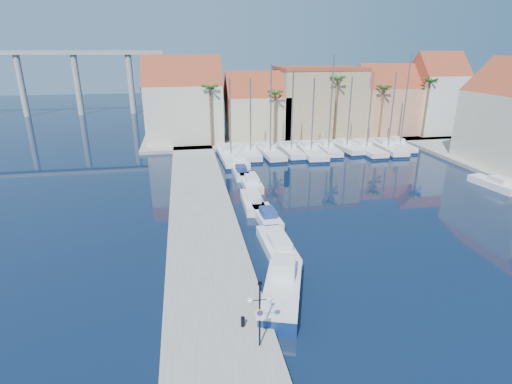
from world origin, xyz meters
TOP-DOWN VIEW (x-y plane):
  - ground at (0.00, 0.00)m, footprint 260.00×260.00m
  - quay_west at (-9.00, 13.50)m, footprint 6.00×77.00m
  - shore_north at (10.00, 48.00)m, footprint 54.00×16.00m
  - lamp_post at (-7.00, -3.21)m, footprint 1.28×0.36m
  - bollard at (-7.62, -1.56)m, footprint 0.23×0.23m
  - fishing_boat at (-4.75, 1.09)m, footprint 4.13×6.85m
  - motorboat_west_0 at (-3.58, 7.34)m, footprint 2.20×6.40m
  - motorboat_west_1 at (-3.25, 13.12)m, footprint 2.06×5.53m
  - motorboat_west_2 at (-3.86, 17.04)m, footprint 2.09×5.96m
  - motorboat_west_3 at (-3.01, 23.13)m, footprint 2.01×6.16m
  - motorboat_west_4 at (-3.62, 27.29)m, footprint 1.74×5.28m
  - motorboat_west_5 at (-3.09, 32.47)m, footprint 2.27×6.35m
  - motorboat_west_6 at (-3.09, 38.50)m, footprint 2.54×7.53m
  - motorboat_east_1 at (24.01, 17.69)m, footprint 2.67×5.97m
  - sailboat_0 at (-3.93, 35.31)m, footprint 3.43×11.57m
  - sailboat_1 at (-0.85, 36.57)m, footprint 2.72×9.06m
  - sailboat_2 at (1.94, 36.39)m, footprint 3.26×9.92m
  - sailboat_3 at (5.15, 36.47)m, footprint 2.41×8.69m
  - sailboat_4 at (8.10, 36.03)m, footprint 3.56×11.07m
  - sailboat_5 at (11.02, 36.69)m, footprint 2.87×8.89m
  - sailboat_6 at (14.08, 37.10)m, footprint 2.83×8.30m
  - sailboat_7 at (16.70, 35.96)m, footprint 2.97×10.21m
  - sailboat_8 at (20.29, 36.00)m, footprint 3.03×10.04m
  - sailboat_9 at (22.87, 36.95)m, footprint 2.60×8.38m
  - building_0 at (-10.00, 47.00)m, footprint 12.30×9.00m
  - building_1 at (2.00, 47.00)m, footprint 10.30×8.00m
  - building_2 at (13.00, 48.00)m, footprint 14.20×10.20m
  - building_3 at (25.00, 47.00)m, footprint 10.30×8.00m
  - building_4 at (34.00, 46.00)m, footprint 8.30×8.00m
  - palm_0 at (-6.00, 42.00)m, footprint 2.60×2.60m
  - palm_1 at (4.00, 42.00)m, footprint 2.60×2.60m
  - palm_2 at (14.00, 42.00)m, footprint 2.60×2.60m
  - palm_3 at (22.00, 42.00)m, footprint 2.60×2.60m
  - palm_4 at (30.00, 42.00)m, footprint 2.60×2.60m
  - viaduct at (-39.07, 82.00)m, footprint 48.00×2.20m

SIDE VIEW (x-z plane):
  - ground at x=0.00m, z-range 0.00..0.00m
  - quay_west at x=-9.00m, z-range 0.00..0.50m
  - shore_north at x=10.00m, z-range 0.00..0.50m
  - motorboat_west_2 at x=-3.86m, z-range -0.19..1.21m
  - motorboat_west_5 at x=-3.09m, z-range -0.19..1.21m
  - motorboat_east_1 at x=24.01m, z-range -0.19..1.21m
  - motorboat_west_0 at x=-3.58m, z-range -0.19..1.21m
  - motorboat_west_1 at x=-3.25m, z-range -0.19..1.21m
  - motorboat_west_3 at x=-3.01m, z-range -0.19..1.21m
  - motorboat_west_4 at x=-3.62m, z-range -0.19..1.21m
  - motorboat_west_6 at x=-3.09m, z-range -0.19..1.21m
  - sailboat_0 at x=-3.93m, z-range -5.04..6.14m
  - sailboat_4 at x=8.10m, z-range -4.99..6.11m
  - sailboat_7 at x=16.70m, z-range -5.36..6.50m
  - sailboat_8 at x=20.29m, z-range -5.27..6.42m
  - sailboat_1 at x=-0.85m, z-range -4.94..6.11m
  - sailboat_2 at x=1.94m, z-range -5.89..7.08m
  - sailboat_6 at x=14.08m, z-range -4.95..6.14m
  - sailboat_3 at x=5.15m, z-range -5.45..6.66m
  - sailboat_5 at x=11.02m, z-range -6.43..7.70m
  - sailboat_9 at x=22.87m, z-range -6.56..7.87m
  - fishing_boat at x=-4.75m, z-range -0.38..1.89m
  - bollard at x=-7.62m, z-range 0.50..1.07m
  - lamp_post at x=-7.00m, z-range 1.09..4.87m
  - building_1 at x=2.00m, z-range -0.20..10.80m
  - building_3 at x=25.00m, z-range -0.14..11.86m
  - building_2 at x=13.00m, z-range 0.51..12.01m
  - building_0 at x=-10.00m, z-range -0.23..13.27m
  - building_4 at x=34.00m, z-range -0.03..13.97m
  - palm_1 at x=4.00m, z-range 3.56..12.71m
  - palm_3 at x=22.00m, z-range 3.78..13.43m
  - palm_0 at x=-6.00m, z-range 4.00..14.15m
  - palm_4 at x=30.00m, z-range 4.22..14.87m
  - palm_2 at x=14.00m, z-range 4.44..15.59m
  - viaduct at x=-39.07m, z-range 3.02..17.47m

